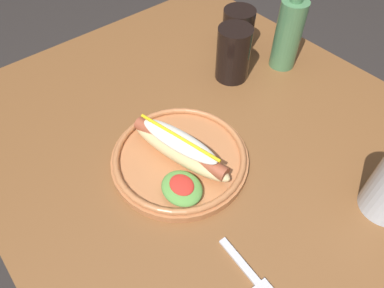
# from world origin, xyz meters

# --- Properties ---
(ground_plane) EXTENTS (8.00, 8.00, 0.00)m
(ground_plane) POSITION_xyz_m (0.00, 0.00, 0.00)
(ground_plane) COLOR #2D2826
(dining_table) EXTENTS (1.16, 0.85, 0.74)m
(dining_table) POSITION_xyz_m (0.00, 0.00, 0.63)
(dining_table) COLOR brown
(dining_table) RESTS_ON ground_plane
(hot_dog_plate) EXTENTS (0.26, 0.26, 0.08)m
(hot_dog_plate) POSITION_xyz_m (-0.07, -0.10, 0.76)
(hot_dog_plate) COLOR #B77042
(hot_dog_plate) RESTS_ON dining_table
(fork) EXTENTS (0.12, 0.03, 0.00)m
(fork) POSITION_xyz_m (0.17, -0.15, 0.74)
(fork) COLOR silver
(fork) RESTS_ON dining_table
(soda_cup) EXTENTS (0.08, 0.08, 0.13)m
(soda_cup) POSITION_xyz_m (-0.19, 0.16, 0.80)
(soda_cup) COLOR black
(soda_cup) RESTS_ON dining_table
(extra_cup) EXTENTS (0.08, 0.08, 0.11)m
(extra_cup) POSITION_xyz_m (-0.27, 0.25, 0.79)
(extra_cup) COLOR black
(extra_cup) RESTS_ON dining_table
(glass_bottle) EXTENTS (0.06, 0.06, 0.24)m
(glass_bottle) POSITION_xyz_m (-0.15, 0.29, 0.83)
(glass_bottle) COLOR #4C7F51
(glass_bottle) RESTS_ON dining_table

